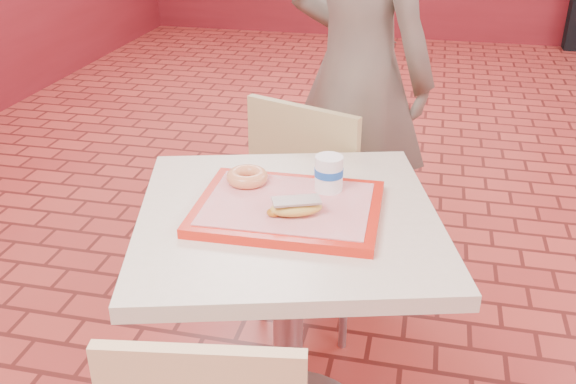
% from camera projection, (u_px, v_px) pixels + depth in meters
% --- Properties ---
extents(main_table, '(0.77, 0.77, 0.81)m').
position_uv_depth(main_table, '(288.00, 296.00, 1.78)').
color(main_table, beige).
rests_on(main_table, ground).
extents(chair_main_back, '(0.55, 0.55, 0.92)m').
position_uv_depth(chair_main_back, '(318.00, 203.00, 2.36)').
color(chair_main_back, tan).
rests_on(chair_main_back, ground).
extents(customer, '(0.77, 0.66, 1.78)m').
position_uv_depth(customer, '(357.00, 74.00, 2.53)').
color(customer, '#645A4E').
rests_on(customer, ground).
extents(serving_tray, '(0.47, 0.37, 0.03)m').
position_uv_depth(serving_tray, '(288.00, 208.00, 1.66)').
color(serving_tray, red).
rests_on(serving_tray, main_table).
extents(ring_donut, '(0.14, 0.14, 0.04)m').
position_uv_depth(ring_donut, '(247.00, 177.00, 1.75)').
color(ring_donut, '#E38753').
rests_on(ring_donut, serving_tray).
extents(long_john_donut, '(0.15, 0.11, 0.04)m').
position_uv_depth(long_john_donut, '(295.00, 208.00, 1.58)').
color(long_john_donut, gold).
rests_on(long_john_donut, serving_tray).
extents(paper_cup, '(0.08, 0.08, 0.10)m').
position_uv_depth(paper_cup, '(329.00, 173.00, 1.70)').
color(paper_cup, white).
rests_on(paper_cup, serving_tray).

